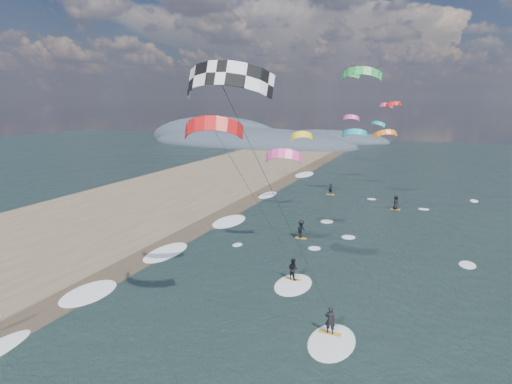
% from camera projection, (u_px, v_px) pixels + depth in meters
% --- Properties ---
extents(sand_strip, '(26.00, 240.00, 0.00)m').
position_uv_depth(sand_strip, '(13.00, 251.00, 38.63)').
color(sand_strip, brown).
rests_on(sand_strip, ground).
extents(wet_sand_strip, '(3.00, 240.00, 0.00)m').
position_uv_depth(wet_sand_strip, '(119.00, 271.00, 34.10)').
color(wet_sand_strip, '#382D23').
rests_on(wet_sand_strip, ground).
extents(coastal_hills, '(80.00, 41.00, 15.00)m').
position_uv_depth(coastal_hills, '(245.00, 142.00, 134.62)').
color(coastal_hills, '#3D4756').
rests_on(coastal_hills, ground).
extents(kitesurfer_near_a, '(7.64, 8.29, 15.54)m').
position_uv_depth(kitesurfer_near_a, '(245.00, 140.00, 19.28)').
color(kitesurfer_near_a, gold).
rests_on(kitesurfer_near_a, ground).
extents(kitesurfer_near_b, '(7.06, 8.65, 13.13)m').
position_uv_depth(kitesurfer_near_b, '(240.00, 179.00, 27.71)').
color(kitesurfer_near_b, gold).
rests_on(kitesurfer_near_b, ground).
extents(far_kitesurfers, '(10.41, 21.15, 1.85)m').
position_uv_depth(far_kitesurfers, '(339.00, 213.00, 47.83)').
color(far_kitesurfers, gold).
rests_on(far_kitesurfers, ground).
extents(bg_kite_field, '(11.52, 71.54, 10.15)m').
position_uv_depth(bg_kite_field, '(365.00, 114.00, 66.36)').
color(bg_kite_field, teal).
rests_on(bg_kite_field, ground).
extents(shoreline_surf, '(2.40, 79.40, 0.11)m').
position_uv_depth(shoreline_surf, '(166.00, 254.00, 37.92)').
color(shoreline_surf, white).
rests_on(shoreline_surf, ground).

